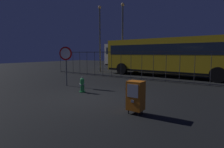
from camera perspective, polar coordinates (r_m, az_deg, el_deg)
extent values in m
plane|color=black|center=(7.90, -6.81, -7.18)|extent=(60.00, 60.00, 0.00)
cylinder|color=#1E7238|center=(8.91, -9.24, -5.48)|extent=(0.28, 0.28, 0.05)
cylinder|color=#1E7238|center=(8.85, -9.27, -3.58)|extent=(0.19, 0.19, 0.55)
sphere|color=#1E7238|center=(8.81, -9.30, -1.82)|extent=(0.19, 0.19, 0.19)
cylinder|color=gray|center=(8.79, -9.32, -1.04)|extent=(0.06, 0.06, 0.05)
cylinder|color=gray|center=(8.75, -9.89, -3.52)|extent=(0.09, 0.08, 0.09)
cylinder|color=gray|center=(8.93, -9.88, -3.14)|extent=(0.07, 0.07, 0.07)
cylinder|color=gray|center=(8.75, -8.66, -3.32)|extent=(0.07, 0.07, 0.07)
cylinder|color=black|center=(5.79, 5.17, -11.68)|extent=(0.04, 0.04, 0.12)
cylinder|color=black|center=(5.64, 8.21, -12.21)|extent=(0.04, 0.04, 0.12)
cylinder|color=black|center=(6.02, 6.51, -10.96)|extent=(0.04, 0.04, 0.12)
cylinder|color=black|center=(5.88, 9.45, -11.45)|extent=(0.04, 0.04, 0.12)
cube|color=orange|center=(5.69, 7.40, -6.68)|extent=(0.48, 0.40, 0.90)
cube|color=#B2B7BF|center=(5.48, 6.44, -5.27)|extent=(0.36, 0.01, 0.40)
cube|color=gray|center=(5.55, 6.38, -8.46)|extent=(0.10, 0.02, 0.08)
cylinder|color=#4C4F54|center=(10.71, -14.10, 2.23)|extent=(0.06, 0.06, 2.20)
cylinder|color=red|center=(10.67, -14.29, 6.25)|extent=(0.71, 0.31, 0.76)
cylinder|color=white|center=(10.66, -14.34, 6.24)|extent=(0.56, 0.23, 0.60)
cube|color=black|center=(9.56, 5.50, -4.66)|extent=(0.36, 0.36, 0.03)
cone|color=orange|center=(9.51, 5.52, -3.09)|extent=(0.28, 0.28, 0.50)
cylinder|color=white|center=(9.51, 5.52, -2.80)|extent=(0.17, 0.17, 0.06)
cube|color=#2D2D33|center=(12.72, 11.12, 6.79)|extent=(18.00, 0.04, 0.05)
cube|color=#2D2D33|center=(12.84, 10.94, -1.49)|extent=(18.00, 0.04, 0.05)
cylinder|color=#2D2D33|center=(18.31, -15.77, 3.58)|extent=(0.03, 0.03, 2.00)
cylinder|color=#2D2D33|center=(17.66, -13.99, 3.53)|extent=(0.03, 0.03, 2.00)
cylinder|color=#2D2D33|center=(17.03, -12.08, 3.47)|extent=(0.03, 0.03, 2.00)
cylinder|color=#2D2D33|center=(16.41, -10.02, 3.41)|extent=(0.03, 0.03, 2.00)
cylinder|color=#2D2D33|center=(15.82, -7.81, 3.34)|extent=(0.03, 0.03, 2.00)
cylinder|color=#2D2D33|center=(15.26, -5.43, 3.25)|extent=(0.03, 0.03, 2.00)
cylinder|color=#2D2D33|center=(14.72, -2.87, 3.15)|extent=(0.03, 0.03, 2.00)
cylinder|color=#2D2D33|center=(14.22, -0.13, 3.04)|extent=(0.03, 0.03, 2.00)
cylinder|color=#2D2D33|center=(13.75, 2.81, 2.91)|extent=(0.03, 0.03, 2.00)
cylinder|color=#2D2D33|center=(13.32, 5.95, 2.77)|extent=(0.03, 0.03, 2.00)
cylinder|color=#2D2D33|center=(12.93, 9.28, 2.61)|extent=(0.03, 0.03, 2.00)
cylinder|color=#2D2D33|center=(12.58, 12.81, 2.42)|extent=(0.03, 0.03, 2.00)
cylinder|color=#2D2D33|center=(12.29, 16.52, 2.22)|extent=(0.03, 0.03, 2.00)
cylinder|color=#2D2D33|center=(12.05, 20.40, 2.00)|extent=(0.03, 0.03, 2.00)
cylinder|color=#2D2D33|center=(11.87, 24.40, 1.77)|extent=(0.03, 0.03, 2.00)
cylinder|color=#2D2D33|center=(11.75, 28.52, 1.51)|extent=(0.03, 0.03, 2.00)
cube|color=gold|center=(15.36, 17.27, 5.53)|extent=(10.62, 3.06, 2.65)
cube|color=#1E2838|center=(15.37, 17.33, 7.31)|extent=(9.99, 3.04, 0.80)
cube|color=black|center=(15.43, 17.12, 0.98)|extent=(10.41, 3.06, 0.16)
cylinder|color=black|center=(13.32, 30.11, -0.24)|extent=(1.01, 0.33, 1.00)
cylinder|color=black|center=(15.79, 31.34, 0.61)|extent=(1.01, 0.33, 1.00)
cylinder|color=black|center=(16.02, 3.11, 1.63)|extent=(1.01, 0.33, 1.00)
cylinder|color=black|center=(18.13, 7.61, 2.15)|extent=(1.01, 0.33, 1.00)
cube|color=beige|center=(20.77, 10.51, 5.90)|extent=(10.74, 3.88, 2.65)
cube|color=#1E2838|center=(20.77, 10.53, 7.21)|extent=(10.12, 3.81, 0.80)
cube|color=black|center=(20.81, 10.44, 2.52)|extent=(10.53, 3.86, 0.16)
cylinder|color=black|center=(17.98, 18.29, 1.85)|extent=(1.03, 0.41, 1.00)
cylinder|color=black|center=(20.29, 21.18, 2.23)|extent=(1.03, 0.41, 1.00)
cylinder|color=black|center=(22.01, 0.54, 2.98)|extent=(1.03, 0.41, 1.00)
cylinder|color=black|center=(23.93, 4.54, 3.24)|extent=(1.03, 0.41, 1.00)
cylinder|color=#4C4F54|center=(16.85, 3.30, 10.48)|extent=(0.14, 0.14, 6.06)
sphere|color=#FFD18C|center=(17.35, 3.37, 20.84)|extent=(0.32, 0.32, 0.32)
cylinder|color=#4C4F54|center=(18.62, -3.80, 10.39)|extent=(0.14, 0.14, 6.25)
sphere|color=#FFD18C|center=(19.11, -3.88, 20.07)|extent=(0.32, 0.32, 0.32)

